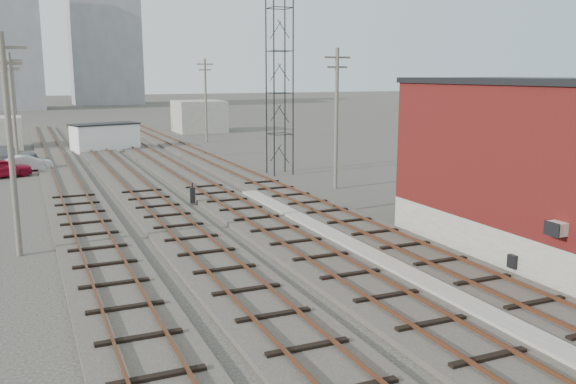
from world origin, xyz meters
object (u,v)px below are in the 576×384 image
site_trailer (105,137)px  switch_stand (193,195)px  car_silver (27,163)px  car_red (2,168)px  car_grey (6,155)px

site_trailer → switch_stand: bearing=-102.3°
car_silver → car_red: bearing=144.8°
site_trailer → car_red: size_ratio=1.69×
car_red → car_grey: size_ratio=0.79×
car_silver → car_grey: size_ratio=0.73×
site_trailer → car_grey: bearing=-162.7°
switch_stand → car_grey: bearing=120.5°
switch_stand → car_silver: bearing=122.7°
site_trailer → car_red: site_trailer is taller
car_red → site_trailer: bearing=-51.2°
switch_stand → car_red: bearing=131.2°
site_trailer → car_grey: 10.40m
car_silver → car_grey: (-1.56, 5.16, 0.13)m
switch_stand → site_trailer: size_ratio=0.17×
car_red → car_silver: car_red is taller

